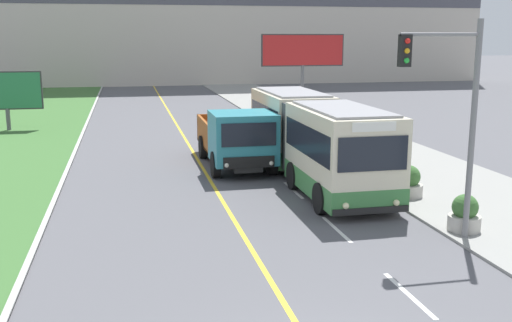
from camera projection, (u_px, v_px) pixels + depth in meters
The scene contains 9 objects.
city_bus at pixel (313, 138), 23.14m from camera, with size 2.63×11.68×3.17m.
dump_truck at pixel (239, 140), 24.76m from camera, with size 2.59×6.87×2.53m.
traffic_light_mast at pixel (452, 103), 15.57m from camera, with size 2.28×0.32×5.93m.
billboard_large at pixel (303, 53), 41.57m from camera, with size 5.90×0.24×5.64m.
billboard_small at pixel (6, 92), 35.02m from camera, with size 4.09×0.24×3.49m.
planter_round_near at pixel (465, 215), 16.91m from camera, with size 0.92×0.92×1.05m.
planter_round_second at pixel (409, 183), 20.54m from camera, with size 0.98×0.98×1.08m.
planter_round_third at pixel (365, 161), 24.13m from camera, with size 0.97×0.97×1.08m.
planter_round_far at pixel (334, 145), 27.74m from camera, with size 0.85×0.85×1.02m.
Camera 1 is at (-3.05, -7.90, 5.48)m, focal length 42.00 mm.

